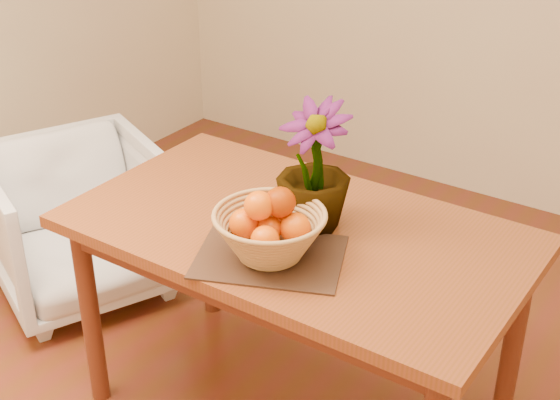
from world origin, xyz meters
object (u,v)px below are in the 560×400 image
Objects in this scene: wicker_basket at (270,236)px; potted_plant at (314,166)px; table at (296,250)px; armchair at (78,216)px.

potted_plant is (-0.00, 0.23, 0.13)m from wicker_basket.
table reaches higher than armchair.
wicker_basket is 0.45× the size of armchair.
table is 3.53× the size of potted_plant.
armchair is (-1.21, 0.33, -0.46)m from wicker_basket.
wicker_basket is at bearing -86.43° from potted_plant.
potted_plant reaches higher than wicker_basket.
potted_plant is at bearing 42.30° from table.
table is at bearing -72.20° from armchair.
potted_plant is at bearing -70.45° from armchair.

